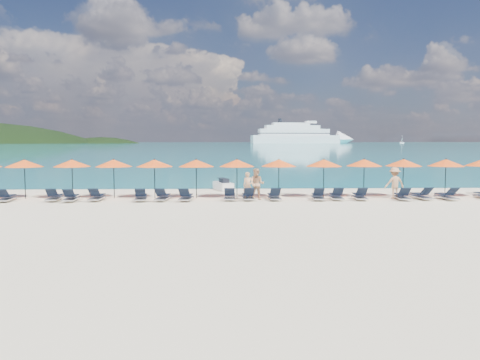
{
  "coord_description": "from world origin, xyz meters",
  "views": [
    {
      "loc": [
        -0.89,
        -21.95,
        3.3
      ],
      "look_at": [
        0.0,
        3.0,
        1.2
      ],
      "focal_mm": 35.0,
      "sensor_mm": 36.0,
      "label": 1
    }
  ],
  "objects": [
    {
      "name": "ground",
      "position": [
        0.0,
        0.0,
        0.0
      ],
      "size": [
        1400.0,
        1400.0,
        0.0
      ],
      "primitive_type": "plane",
      "color": "beige"
    },
    {
      "name": "sea",
      "position": [
        0.0,
        660.0,
        0.01
      ],
      "size": [
        1600.0,
        1300.0,
        0.01
      ],
      "primitive_type": "cube",
      "color": "#1FA9B2",
      "rests_on": "ground"
    },
    {
      "name": "headland_small",
      "position": [
        -150.0,
        560.0,
        -35.0
      ],
      "size": [
        162.0,
        126.0,
        85.5
      ],
      "color": "black",
      "rests_on": "ground"
    },
    {
      "name": "cruise_ship",
      "position": [
        99.1,
        553.36,
        9.39
      ],
      "size": [
        131.03,
        34.41,
        36.07
      ],
      "rotation": [
        0.0,
        0.0,
        0.11
      ],
      "color": "white",
      "rests_on": "ground"
    },
    {
      "name": "sailboat_near",
      "position": [
        222.83,
        557.28,
        1.06
      ],
      "size": [
        5.61,
        1.87,
        10.28
      ],
      "color": "white",
      "rests_on": "ground"
    },
    {
      "name": "sailboat_far",
      "position": [
        151.42,
        591.1,
        0.98
      ],
      "size": [
        5.22,
        1.74,
        9.56
      ],
      "color": "white",
      "rests_on": "ground"
    },
    {
      "name": "jetski",
      "position": [
        -0.9,
        9.25,
        0.32
      ],
      "size": [
        1.45,
        2.33,
        0.78
      ],
      "rotation": [
        0.0,
        0.0,
        0.31
      ],
      "color": "white",
      "rests_on": "ground"
    },
    {
      "name": "beachgoer_a",
      "position": [
        0.48,
        3.98,
        0.78
      ],
      "size": [
        0.63,
        0.46,
        1.57
      ],
      "primitive_type": "imported",
      "rotation": [
        0.0,
        0.0,
        0.17
      ],
      "color": "tan",
      "rests_on": "ground"
    },
    {
      "name": "beachgoer_b",
      "position": [
        0.98,
        4.01,
        0.88
      ],
      "size": [
        0.97,
        0.72,
        1.77
      ],
      "primitive_type": "imported",
      "rotation": [
        0.0,
        0.0,
        -0.3
      ],
      "color": "tan",
      "rests_on": "ground"
    },
    {
      "name": "beachgoer_c",
      "position": [
        8.92,
        4.39,
        0.9
      ],
      "size": [
        1.22,
        0.68,
        1.79
      ],
      "primitive_type": "imported",
      "rotation": [
        0.0,
        0.0,
        3.27
      ],
      "color": "tan",
      "rests_on": "ground"
    },
    {
      "name": "umbrella_1",
      "position": [
        -12.19,
        4.97,
        2.02
      ],
      "size": [
        2.1,
        2.1,
        2.28
      ],
      "color": "black",
      "rests_on": "ground"
    },
    {
      "name": "umbrella_2",
      "position": [
        -9.57,
        5.13,
        2.02
      ],
      "size": [
        2.1,
        2.1,
        2.28
      ],
      "color": "black",
      "rests_on": "ground"
    },
    {
      "name": "umbrella_3",
      "position": [
        -7.18,
        5.04,
        2.02
      ],
      "size": [
        2.1,
        2.1,
        2.28
      ],
      "color": "black",
      "rests_on": "ground"
    },
    {
      "name": "umbrella_4",
      "position": [
        -4.83,
        4.93,
        2.02
      ],
      "size": [
        2.1,
        2.1,
        2.28
      ],
      "color": "black",
      "rests_on": "ground"
    },
    {
      "name": "umbrella_5",
      "position": [
        -2.45,
        4.92,
        2.02
      ],
      "size": [
        2.1,
        2.1,
        2.28
      ],
      "color": "black",
      "rests_on": "ground"
    },
    {
      "name": "umbrella_6",
      "position": [
        -0.11,
        4.94,
        2.02
      ],
      "size": [
        2.1,
        2.1,
        2.28
      ],
      "color": "black",
      "rests_on": "ground"
    },
    {
      "name": "umbrella_7",
      "position": [
        2.33,
        5.02,
        2.02
      ],
      "size": [
        2.1,
        2.1,
        2.28
      ],
      "color": "black",
      "rests_on": "ground"
    },
    {
      "name": "umbrella_8",
      "position": [
        4.95,
        4.96,
        2.02
      ],
      "size": [
        2.1,
        2.1,
        2.28
      ],
      "color": "black",
      "rests_on": "ground"
    },
    {
      "name": "umbrella_9",
      "position": [
        7.36,
        5.11,
        2.02
      ],
      "size": [
        2.1,
        2.1,
        2.28
      ],
      "color": "black",
      "rests_on": "ground"
    },
    {
      "name": "umbrella_10",
      "position": [
        9.67,
        5.04,
        2.02
      ],
      "size": [
        2.1,
        2.1,
        2.28
      ],
      "color": "black",
      "rests_on": "ground"
    },
    {
      "name": "umbrella_11",
      "position": [
        12.12,
        4.88,
        2.02
      ],
      "size": [
        2.1,
        2.1,
        2.28
      ],
      "color": "black",
      "rests_on": "ground"
    },
    {
      "name": "lounger_2",
      "position": [
        -12.69,
        3.69,
        0.24
      ],
      "size": [
        0.77,
        1.75,
        0.66
      ],
      "rotation": [
        0.0,
        0.0,
        0.09
      ],
      "color": "silver",
      "rests_on": "ground"
    },
    {
      "name": "lounger_3",
      "position": [
        -10.17,
        3.86,
        0.24
      ],
      "size": [
        0.77,
        1.75,
        0.66
      ],
      "rotation": [
        0.0,
        0.0,
        0.09
      ],
      "color": "silver",
      "rests_on": "ground"
    },
    {
      "name": "lounger_4",
      "position": [
        -9.2,
        3.62,
        0.24
      ],
      "size": [
        0.79,
        1.75,
        0.66
      ],
      "rotation": [
        0.0,
        0.0,
        0.1
      ],
      "color": "silver",
      "rests_on": "ground"
    },
    {
      "name": "lounger_5",
      "position": [
        -7.87,
        3.89,
        0.24
      ],
      "size": [
        0.62,
        1.7,
        0.66
      ],
      "rotation": [
        0.0,
        0.0,
        0.0
      ],
      "color": "silver",
      "rests_on": "ground"
    },
    {
      "name": "lounger_6",
      "position": [
        -5.42,
        3.73,
        0.24
      ],
      "size": [
        0.79,
        1.75,
        0.66
      ],
      "rotation": [
        0.0,
        0.0,
        0.1
      ],
      "color": "silver",
      "rests_on": "ground"
    },
    {
      "name": "lounger_7",
      "position": [
        -4.24,
        3.77,
        0.24
      ],
      "size": [
        0.79,
        1.75,
        0.66
      ],
      "rotation": [
        0.0,
        0.0,
        -0.1
      ],
      "color": "silver",
      "rests_on": "ground"
    },
    {
      "name": "lounger_8",
      "position": [
        -2.95,
        3.65,
        0.24
      ],
      "size": [
        0.77,
        1.75,
        0.66
      ],
      "rotation": [
        0.0,
        0.0,
        -0.09
      ],
      "color": "silver",
      "rests_on": "ground"
    },
    {
      "name": "lounger_9",
      "position": [
        -0.53,
        3.83,
        0.24
      ],
      "size": [
        0.7,
        1.73,
        0.66
      ],
      "rotation": [
        0.0,
        0.0,
        -0.05
      ],
      "color": "silver",
      "rests_on": "ground"
    },
    {
      "name": "lounger_10",
      "position": [
        0.49,
        3.83,
        0.24
      ],
      "size": [
        0.68,
        1.72,
        0.66
      ],
      "rotation": [
        0.0,
        0.0,
        0.04
      ],
      "color": "silver",
      "rests_on": "ground"
    },
    {
      "name": "lounger_11",
      "position": [
        1.92,
        3.79,
        0.24
      ],
      "size": [
        0.68,
        1.72,
        0.66
      ],
      "rotation": [
        0.0,
        0.0,
        0.03
      ],
      "color": "silver",
      "rests_on": "ground"
    },
    {
      "name": "lounger_12",
      "position": [
        4.36,
        3.71,
        0.24
      ],
      "size": [
        0.78,
        1.75,
        0.66
      ],
      "rotation": [
        0.0,
        0.0,
        -0.1
      ],
      "color": "silver",
      "rests_on": "ground"
    },
    {
      "name": "lounger_13",
      "position": [
        5.41,
        3.79,
        0.24
      ],
      "size": [
        0.73,
        1.74,
        0.66
      ],
      "rotation": [
        0.0,
        0.0,
        -0.07
      ],
      "color": "silver",
      "rests_on": "ground"
    },
    {
      "name": "lounger_14",
      "position": [
        6.73,
        3.75,
        0.24
      ],
      "size": [
        0.75,
        1.74,
        0.66
      ],
      "rotation": [
        0.0,
        0.0,
        -0.08
      ],
      "color": "silver",
      "rests_on": "ground"
    },
    {
      "name": "lounger_15",
      "position": [
        9.07,
        3.63,
        0.24
      ],
      "size": [
        0.77,
        1.75,
        0.66
      ],
      "rotation": [
        0.0,
        0.0,
        -0.09
      ],
      "color": "silver",
      "rests_on": "ground"
    },
    {
      "name": "lounger_16",
      "position": [
        10.26,
        3.79,
        0.24
      ],
      "size": [
        0.79,
        1.75,
        0.66
      ],
      "rotation": [
        0.0,
        0.0,
        0.1
      ],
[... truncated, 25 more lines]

